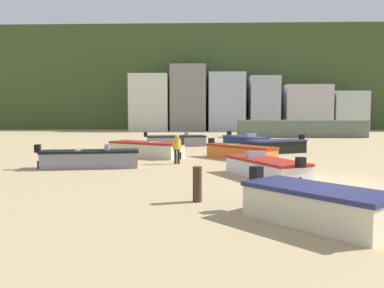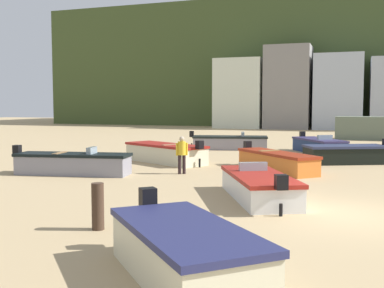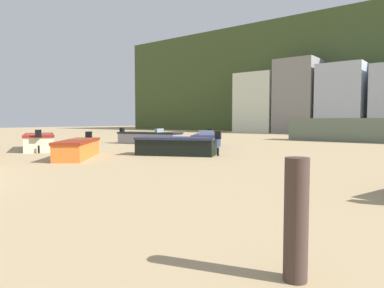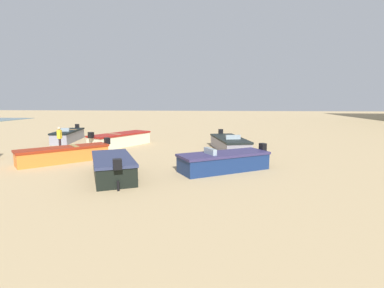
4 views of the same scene
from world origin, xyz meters
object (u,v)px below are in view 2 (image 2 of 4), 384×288
at_px(boat_navy_5, 319,146).
at_px(boat_black_6, 346,154).
at_px(boat_cream_2, 184,252).
at_px(boat_white_7, 259,186).
at_px(mooring_post_mid_beach, 98,206).
at_px(beach_walker_foreground, 182,152).
at_px(boat_grey_0, 230,143).
at_px(boat_orange_4, 276,161).
at_px(boat_grey_8, 73,164).
at_px(boat_cream_1, 166,153).

xyz_separation_m(boat_navy_5, boat_black_6, (1.71, -4.98, 0.02)).
bearing_deg(boat_cream_2, boat_black_6, -139.94).
distance_m(boat_white_7, mooring_post_mid_beach, 5.69).
distance_m(boat_navy_5, beach_walker_foreground, 12.17).
height_order(boat_grey_0, boat_black_6, boat_black_6).
bearing_deg(mooring_post_mid_beach, boat_grey_0, 96.12).
height_order(boat_orange_4, boat_navy_5, boat_navy_5).
bearing_deg(boat_cream_2, boat_grey_8, -91.37).
relative_size(boat_cream_2, boat_black_6, 0.87).
distance_m(boat_navy_5, mooring_post_mid_beach, 20.64).
bearing_deg(boat_cream_1, boat_grey_0, 19.63).
bearing_deg(boat_orange_4, boat_grey_8, -16.91).
relative_size(boat_black_6, beach_walker_foreground, 2.70).
xyz_separation_m(boat_grey_0, beach_walker_foreground, (0.92, -11.62, 0.50)).
bearing_deg(boat_orange_4, boat_grey_0, -107.23).
relative_size(boat_cream_1, mooring_post_mid_beach, 4.57).
bearing_deg(boat_grey_0, boat_black_6, 40.92).
distance_m(boat_cream_1, boat_black_6, 9.18).
bearing_deg(boat_navy_5, boat_cream_2, 57.80).
height_order(boat_cream_1, boat_grey_8, boat_cream_1).
distance_m(boat_navy_5, boat_black_6, 5.26).
height_order(boat_orange_4, mooring_post_mid_beach, boat_orange_4).
xyz_separation_m(boat_orange_4, mooring_post_mid_beach, (-2.37, -11.49, 0.12)).
xyz_separation_m(boat_cream_1, boat_grey_8, (-2.12, -5.20, -0.02)).
height_order(boat_cream_2, boat_black_6, boat_cream_2).
relative_size(boat_white_7, mooring_post_mid_beach, 4.18).
height_order(boat_orange_4, beach_walker_foreground, beach_walker_foreground).
distance_m(boat_black_6, boat_white_7, 10.72).
height_order(boat_grey_0, boat_orange_4, boat_grey_0).
xyz_separation_m(boat_grey_0, boat_cream_2, (5.29, -23.16, 0.02)).
distance_m(boat_cream_1, boat_cream_2, 16.43).
relative_size(boat_orange_4, mooring_post_mid_beach, 3.89).
bearing_deg(boat_black_6, boat_grey_0, 28.72).
bearing_deg(boat_black_6, boat_cream_2, 147.70).
xyz_separation_m(boat_cream_2, boat_navy_5, (0.49, 22.69, -0.03)).
relative_size(boat_grey_8, beach_walker_foreground, 3.22).
relative_size(boat_cream_2, beach_walker_foreground, 2.35).
height_order(boat_black_6, boat_white_7, boat_black_6).
distance_m(boat_cream_2, boat_grey_8, 13.14).
xyz_separation_m(boat_black_6, beach_walker_foreground, (-6.57, -6.17, 0.48)).
xyz_separation_m(boat_cream_1, boat_white_7, (6.41, -7.79, -0.08)).
xyz_separation_m(boat_grey_0, boat_cream_1, (-1.30, -8.12, 0.03)).
relative_size(boat_orange_4, beach_walker_foreground, 2.68).
bearing_deg(boat_white_7, boat_grey_0, 81.93).
bearing_deg(boat_cream_2, boat_orange_4, -129.98).
relative_size(boat_black_6, boat_white_7, 0.93).
bearing_deg(beach_walker_foreground, boat_cream_2, 76.44).
relative_size(boat_grey_0, beach_walker_foreground, 3.26).
relative_size(boat_cream_2, boat_white_7, 0.82).
relative_size(boat_black_6, boat_grey_8, 0.84).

